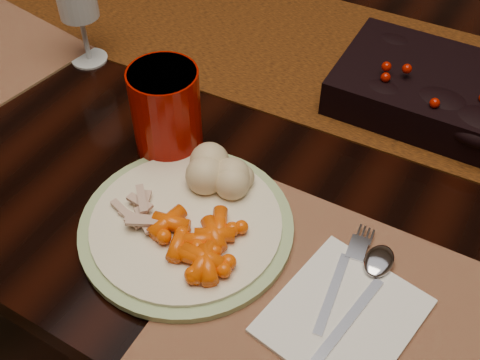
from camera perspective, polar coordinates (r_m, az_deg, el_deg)
The scene contains 14 objects.
floor at distance 1.51m, azimuth 4.77°, elevation -14.97°, with size 5.00×5.00×0.00m, color black.
dining_table at distance 1.19m, azimuth 5.87°, elevation -6.48°, with size 1.80×1.00×0.75m, color black.
table_runner at distance 0.99m, azimuth 13.01°, elevation 9.99°, with size 1.67×0.34×0.00m, color #513313.
centerpiece at distance 0.92m, azimuth 20.89°, elevation 7.49°, with size 0.37×0.19×0.07m, color black, non-canonical shape.
placemat_main at distance 0.67m, azimuth 11.93°, elevation -14.52°, with size 0.43×0.31×0.00m, color brown.
dinner_plate at distance 0.73m, azimuth -5.11°, elevation -4.29°, with size 0.26×0.26×0.01m, color beige.
baby_carrots at distance 0.70m, azimuth -4.52°, elevation -5.79°, with size 0.10×0.08×0.02m, color #E04A03, non-canonical shape.
mashed_potatoes at distance 0.74m, azimuth -2.24°, elevation 0.46°, with size 0.09×0.08×0.05m, color #DFBE7D, non-canonical shape.
turkey_shreds at distance 0.73m, azimuth -9.63°, elevation -3.08°, with size 0.07×0.06×0.02m, color beige, non-canonical shape.
napkin at distance 0.67m, azimuth 9.75°, elevation -12.58°, with size 0.14×0.16×0.01m, color white.
fork at distance 0.69m, azimuth 9.36°, elevation -9.43°, with size 0.02×0.14×0.00m, color silver, non-canonical shape.
spoon at distance 0.68m, azimuth 11.11°, elevation -11.24°, with size 0.03×0.17×0.00m, color silver, non-canonical shape.
red_cup at distance 0.80m, azimuth -7.01°, elevation 6.47°, with size 0.09×0.09×0.13m, color #830800.
wine_glass at distance 0.98m, azimuth -14.95°, elevation 14.95°, with size 0.06×0.06×0.17m, color silver, non-canonical shape.
Camera 1 is at (0.26, -0.67, 1.33)m, focal length 45.00 mm.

